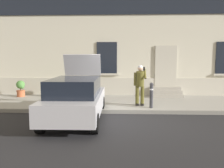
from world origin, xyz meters
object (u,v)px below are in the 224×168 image
hatchback_car_silver (76,98)px  bollard_near_person (151,94)px  planter_terracotta (21,88)px  person_on_phone (140,83)px  planter_olive (55,88)px

hatchback_car_silver → bollard_near_person: size_ratio=3.92×
hatchback_car_silver → planter_terracotta: hatchback_car_silver is taller
bollard_near_person → person_on_phone: (-0.44, 0.38, 0.44)m
person_on_phone → planter_olive: size_ratio=2.03×
bollard_near_person → hatchback_car_silver: bearing=-152.6°
bollard_near_person → planter_terracotta: bearing=159.4°
planter_olive → person_on_phone: bearing=-26.0°
planter_terracotta → bollard_near_person: bearing=-20.6°
bollard_near_person → person_on_phone: size_ratio=0.60×
hatchback_car_silver → planter_olive: bearing=116.1°
bollard_near_person → person_on_phone: person_on_phone is taller
hatchback_car_silver → planter_terracotta: (-3.75, 3.92, -0.19)m
bollard_near_person → planter_olive: 5.34m
bollard_near_person → planter_olive: bearing=152.4°
hatchback_car_silver → bollard_near_person: bearing=27.4°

